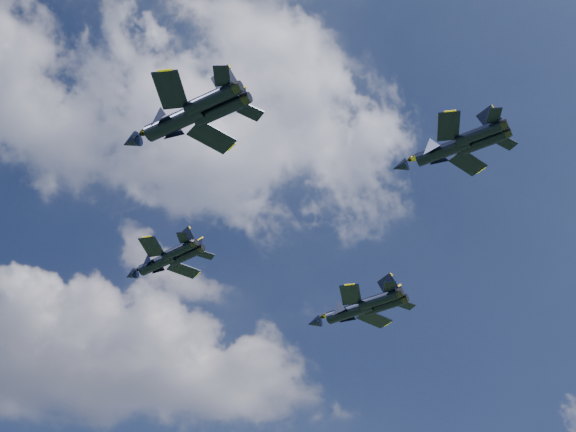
# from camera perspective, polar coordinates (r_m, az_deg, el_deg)

# --- Properties ---
(jet_lead) EXTENTS (12.41, 11.69, 3.28)m
(jet_lead) POSITION_cam_1_polar(r_m,az_deg,el_deg) (97.50, -10.41, -3.73)
(jet_lead) COLOR black
(jet_left) EXTENTS (15.69, 13.27, 3.98)m
(jet_left) POSITION_cam_1_polar(r_m,az_deg,el_deg) (78.12, -9.20, 7.26)
(jet_left) COLOR black
(jet_right) EXTENTS (14.55, 12.84, 3.75)m
(jet_right) POSITION_cam_1_polar(r_m,az_deg,el_deg) (99.99, 4.65, -7.56)
(jet_right) COLOR black
(jet_slot) EXTENTS (13.09, 11.07, 3.32)m
(jet_slot) POSITION_cam_1_polar(r_m,az_deg,el_deg) (80.46, 11.83, 4.99)
(jet_slot) COLOR black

